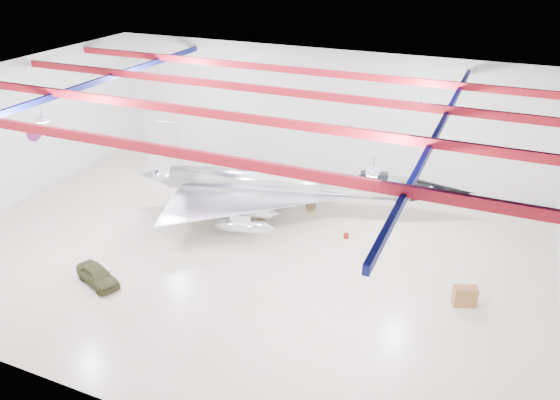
% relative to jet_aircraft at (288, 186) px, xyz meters
% --- Properties ---
extents(floor, '(40.00, 40.00, 0.00)m').
position_rel_jet_aircraft_xyz_m(floor, '(-0.81, -5.99, -2.29)').
color(floor, beige).
rests_on(floor, ground).
extents(wall_back, '(40.00, 0.00, 40.00)m').
position_rel_jet_aircraft_xyz_m(wall_back, '(-0.81, 9.01, 3.21)').
color(wall_back, silver).
rests_on(wall_back, floor).
extents(wall_left, '(0.00, 30.00, 30.00)m').
position_rel_jet_aircraft_xyz_m(wall_left, '(-20.81, -5.99, 3.21)').
color(wall_left, silver).
rests_on(wall_left, floor).
extents(ceiling, '(40.00, 40.00, 0.00)m').
position_rel_jet_aircraft_xyz_m(ceiling, '(-0.81, -5.99, 8.71)').
color(ceiling, '#0A0F38').
rests_on(ceiling, wall_back).
extents(ceiling_structure, '(39.50, 29.50, 1.08)m').
position_rel_jet_aircraft_xyz_m(ceiling_structure, '(-0.81, -5.99, 8.04)').
color(ceiling_structure, maroon).
rests_on(ceiling_structure, ceiling).
extents(wall_roundel, '(0.10, 1.50, 1.50)m').
position_rel_jet_aircraft_xyz_m(wall_roundel, '(-20.75, -3.99, 2.71)').
color(wall_roundel, '#B21414').
rests_on(wall_roundel, wall_left).
extents(jet_aircraft, '(25.09, 17.95, 6.98)m').
position_rel_jet_aircraft_xyz_m(jet_aircraft, '(0.00, 0.00, 0.00)').
color(jet_aircraft, silver).
rests_on(jet_aircraft, floor).
extents(jeep, '(3.77, 2.61, 1.19)m').
position_rel_jet_aircraft_xyz_m(jeep, '(-7.12, -13.51, -1.69)').
color(jeep, '#3D3C1E').
rests_on(jeep, floor).
extents(desk, '(1.49, 1.10, 1.23)m').
position_rel_jet_aircraft_xyz_m(desk, '(14.00, -6.82, -1.67)').
color(desk, brown).
rests_on(desk, floor).
extents(crate_ply, '(0.59, 0.50, 0.37)m').
position_rel_jet_aircraft_xyz_m(crate_ply, '(-5.94, -1.41, -2.10)').
color(crate_ply, olive).
rests_on(crate_ply, floor).
extents(toolbox_red, '(0.48, 0.38, 0.33)m').
position_rel_jet_aircraft_xyz_m(toolbox_red, '(-3.85, 2.78, -2.12)').
color(toolbox_red, maroon).
rests_on(toolbox_red, floor).
extents(engine_drum, '(0.66, 0.66, 0.45)m').
position_rel_jet_aircraft_xyz_m(engine_drum, '(-2.49, -3.49, -2.06)').
color(engine_drum, '#59595B').
rests_on(engine_drum, floor).
extents(parts_bin, '(0.64, 0.53, 0.43)m').
position_rel_jet_aircraft_xyz_m(parts_bin, '(1.42, 1.27, -2.07)').
color(parts_bin, olive).
rests_on(parts_bin, floor).
extents(crate_small, '(0.49, 0.44, 0.29)m').
position_rel_jet_aircraft_xyz_m(crate_small, '(-8.94, 0.88, -2.14)').
color(crate_small, '#59595B').
rests_on(crate_small, floor).
extents(tool_chest, '(0.53, 0.53, 0.36)m').
position_rel_jet_aircraft_xyz_m(tool_chest, '(5.38, -2.02, -2.11)').
color(tool_chest, maroon).
rests_on(tool_chest, floor).
extents(oil_barrel, '(0.71, 0.64, 0.41)m').
position_rel_jet_aircraft_xyz_m(oil_barrel, '(-1.50, -1.79, -2.08)').
color(oil_barrel, olive).
rests_on(oil_barrel, floor).
extents(spares_box, '(0.53, 0.53, 0.37)m').
position_rel_jet_aircraft_xyz_m(spares_box, '(1.56, 1.56, -2.10)').
color(spares_box, '#59595B').
rests_on(spares_box, floor).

